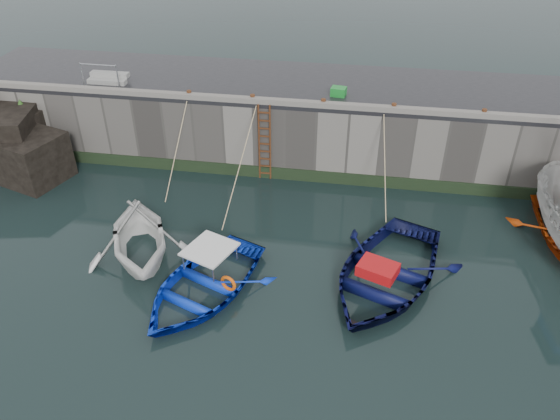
% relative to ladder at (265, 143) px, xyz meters
% --- Properties ---
extents(ground, '(120.00, 120.00, 0.00)m').
position_rel_ladder_xyz_m(ground, '(2.00, -9.91, -1.59)').
color(ground, black).
rests_on(ground, ground).
extents(quay_back, '(30.00, 5.00, 3.00)m').
position_rel_ladder_xyz_m(quay_back, '(2.00, 2.59, -0.09)').
color(quay_back, slate).
rests_on(quay_back, ground).
extents(road_back, '(30.00, 5.00, 0.16)m').
position_rel_ladder_xyz_m(road_back, '(2.00, 2.59, 1.49)').
color(road_back, black).
rests_on(road_back, quay_back).
extents(kerb_back, '(30.00, 0.30, 0.20)m').
position_rel_ladder_xyz_m(kerb_back, '(2.00, 0.24, 1.67)').
color(kerb_back, slate).
rests_on(kerb_back, road_back).
extents(algae_back, '(30.00, 0.08, 0.50)m').
position_rel_ladder_xyz_m(algae_back, '(2.00, 0.05, -1.34)').
color(algae_back, black).
rests_on(algae_back, ground).
extents(ladder, '(0.51, 0.08, 3.20)m').
position_rel_ladder_xyz_m(ladder, '(0.00, 0.00, 0.00)').
color(ladder, '#3F1E0F').
rests_on(ladder, ground).
extents(boat_near_white, '(5.21, 5.50, 2.28)m').
position_rel_ladder_xyz_m(boat_near_white, '(-3.13, -5.58, -1.59)').
color(boat_near_white, white).
rests_on(boat_near_white, ground).
extents(boat_near_white_rope, '(0.04, 4.10, 3.10)m').
position_rel_ladder_xyz_m(boat_near_white_rope, '(-3.13, -1.50, -1.59)').
color(boat_near_white_rope, tan).
rests_on(boat_near_white_rope, ground).
extents(boat_near_blue, '(5.07, 5.86, 1.02)m').
position_rel_ladder_xyz_m(boat_near_blue, '(-0.66, -6.93, -1.59)').
color(boat_near_blue, '#0D32CA').
rests_on(boat_near_blue, ground).
extents(boat_near_blue_rope, '(0.04, 5.21, 3.10)m').
position_rel_ladder_xyz_m(boat_near_blue_rope, '(-0.66, -2.17, -1.59)').
color(boat_near_blue_rope, tan).
rests_on(boat_near_blue_rope, ground).
extents(boat_near_navy, '(5.87, 6.80, 1.18)m').
position_rel_ladder_xyz_m(boat_near_navy, '(4.82, -5.58, -1.59)').
color(boat_near_navy, '#090D3A').
rests_on(boat_near_navy, ground).
extents(boat_near_navy_rope, '(0.04, 4.09, 3.10)m').
position_rel_ladder_xyz_m(boat_near_navy_rope, '(4.82, -1.49, -1.59)').
color(boat_near_navy_rope, tan).
rests_on(boat_near_navy_rope, ground).
extents(fish_crate, '(0.63, 0.52, 0.33)m').
position_rel_ladder_xyz_m(fish_crate, '(2.69, 1.44, 1.73)').
color(fish_crate, '#178329').
rests_on(fish_crate, road_back).
extents(railing, '(1.60, 1.05, 1.00)m').
position_rel_ladder_xyz_m(railing, '(-6.75, 1.33, 1.77)').
color(railing, '#A5A8AD').
rests_on(railing, road_back).
extents(bollard_a, '(0.18, 0.18, 0.28)m').
position_rel_ladder_xyz_m(bollard_a, '(-3.00, 0.34, 1.71)').
color(bollard_a, '#3F1E0F').
rests_on(bollard_a, road_back).
extents(bollard_b, '(0.18, 0.18, 0.28)m').
position_rel_ladder_xyz_m(bollard_b, '(-0.50, 0.34, 1.71)').
color(bollard_b, '#3F1E0F').
rests_on(bollard_b, road_back).
extents(bollard_c, '(0.18, 0.18, 0.28)m').
position_rel_ladder_xyz_m(bollard_c, '(2.20, 0.34, 1.71)').
color(bollard_c, '#3F1E0F').
rests_on(bollard_c, road_back).
extents(bollard_d, '(0.18, 0.18, 0.28)m').
position_rel_ladder_xyz_m(bollard_d, '(4.80, 0.34, 1.71)').
color(bollard_d, '#3F1E0F').
rests_on(bollard_d, road_back).
extents(bollard_e, '(0.18, 0.18, 0.28)m').
position_rel_ladder_xyz_m(bollard_e, '(8.00, 0.34, 1.71)').
color(bollard_e, '#3F1E0F').
rests_on(bollard_e, road_back).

